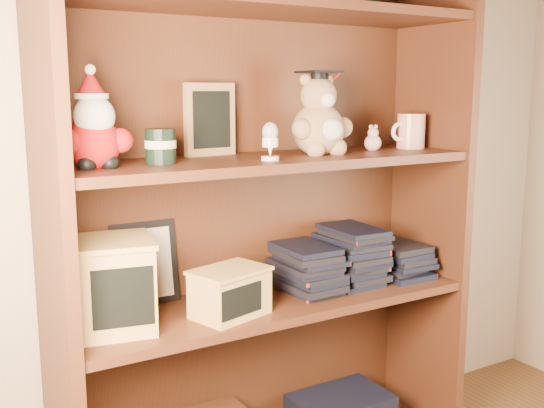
{
  "coord_description": "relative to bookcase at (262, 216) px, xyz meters",
  "views": [
    {
      "loc": [
        -0.69,
        -0.17,
        1.13
      ],
      "look_at": [
        0.19,
        1.3,
        0.82
      ],
      "focal_mm": 42.0,
      "sensor_mm": 36.0,
      "label": 1
    }
  ],
  "objects": [
    {
      "name": "shelf_upper",
      "position": [
        0.0,
        -0.05,
        0.16
      ],
      "size": [
        1.14,
        0.33,
        0.02
      ],
      "color": "#4E2816",
      "rests_on": "ground"
    },
    {
      "name": "pink_figurine",
      "position": [
        0.35,
        -0.05,
        0.2
      ],
      "size": [
        0.05,
        0.05,
        0.08
      ],
      "color": "#CA9E9C",
      "rests_on": "shelf_upper"
    },
    {
      "name": "book_stack_left",
      "position": [
        0.12,
        -0.05,
        -0.16
      ],
      "size": [
        0.14,
        0.2,
        0.14
      ],
      "color": "black",
      "rests_on": "shelf_lower"
    },
    {
      "name": "certificate_frame",
      "position": [
        -0.32,
        0.09,
        -0.11
      ],
      "size": [
        0.18,
        0.05,
        0.23
      ],
      "color": "black",
      "rests_on": "shelf_lower"
    },
    {
      "name": "grad_teddy_bear",
      "position": [
        0.15,
        -0.06,
        0.26
      ],
      "size": [
        0.2,
        0.17,
        0.24
      ],
      "color": "tan",
      "rests_on": "shelf_upper"
    },
    {
      "name": "book_stack_mid",
      "position": [
        0.28,
        -0.05,
        -0.14
      ],
      "size": [
        0.14,
        0.2,
        0.18
      ],
      "color": "black",
      "rests_on": "shelf_lower"
    },
    {
      "name": "book_stack_right",
      "position": [
        0.46,
        -0.05,
        -0.18
      ],
      "size": [
        0.14,
        0.2,
        0.1
      ],
      "color": "black",
      "rests_on": "shelf_lower"
    },
    {
      "name": "bookcase",
      "position": [
        0.0,
        0.0,
        0.0
      ],
      "size": [
        1.2,
        0.35,
        1.6
      ],
      "color": "#4E2816",
      "rests_on": "ground"
    },
    {
      "name": "teachers_tin",
      "position": [
        -0.31,
        -0.05,
        0.21
      ],
      "size": [
        0.08,
        0.08,
        0.09
      ],
      "color": "black",
      "rests_on": "shelf_upper"
    },
    {
      "name": "teacher_mug",
      "position": [
        0.5,
        -0.05,
        0.22
      ],
      "size": [
        0.12,
        0.09,
        0.11
      ],
      "color": "silver",
      "rests_on": "shelf_upper"
    },
    {
      "name": "pencils_box",
      "position": [
        -0.16,
        -0.12,
        -0.16
      ],
      "size": [
        0.22,
        0.19,
        0.13
      ],
      "color": "#DAB159",
      "rests_on": "shelf_lower"
    },
    {
      "name": "treats_box",
      "position": [
        -0.45,
        -0.05,
        -0.11
      ],
      "size": [
        0.24,
        0.24,
        0.22
      ],
      "color": "#DAB159",
      "rests_on": "shelf_lower"
    },
    {
      "name": "egg_cup",
      "position": [
        -0.05,
        -0.13,
        0.22
      ],
      "size": [
        0.05,
        0.05,
        0.1
      ],
      "color": "white",
      "rests_on": "shelf_upper"
    },
    {
      "name": "shelf_lower",
      "position": [
        0.0,
        -0.05,
        -0.24
      ],
      "size": [
        1.14,
        0.33,
        0.02
      ],
      "color": "#4E2816",
      "rests_on": "ground"
    },
    {
      "name": "santa_plush",
      "position": [
        -0.48,
        -0.06,
        0.26
      ],
      "size": [
        0.17,
        0.12,
        0.24
      ],
      "color": "#A50F0F",
      "rests_on": "shelf_upper"
    },
    {
      "name": "chalkboard_plaque",
      "position": [
        -0.13,
        0.06,
        0.27
      ],
      "size": [
        0.15,
        0.09,
        0.2
      ],
      "color": "#9E7547",
      "rests_on": "shelf_upper"
    }
  ]
}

